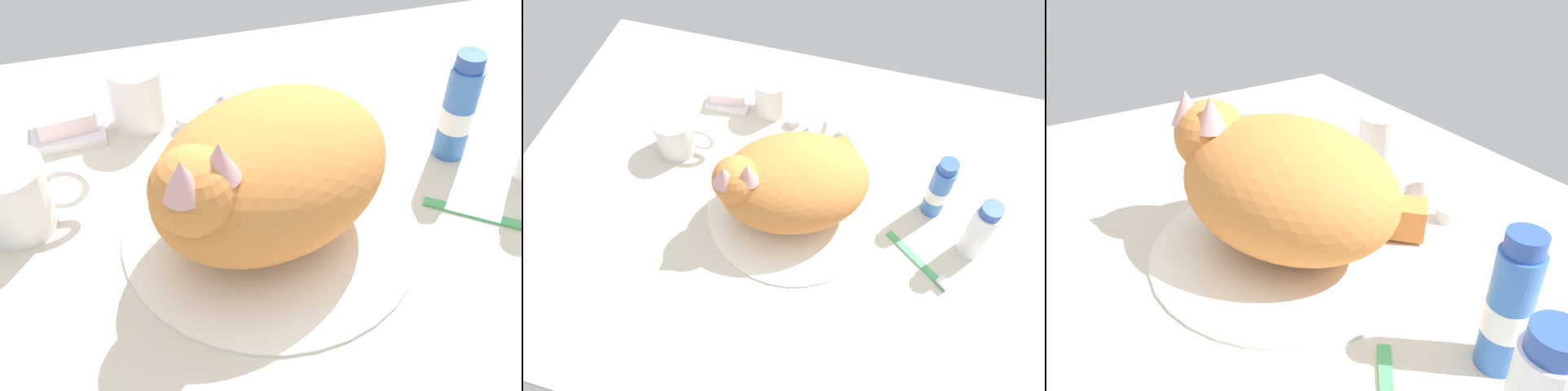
{
  "view_description": "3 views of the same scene",
  "coord_description": "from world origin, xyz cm",
  "views": [
    {
      "loc": [
        -13.49,
        -46.16,
        51.33
      ],
      "look_at": [
        -0.94,
        0.46,
        4.83
      ],
      "focal_mm": 44.78,
      "sensor_mm": 36.0,
      "label": 1
    },
    {
      "loc": [
        12.39,
        -49.91,
        80.65
      ],
      "look_at": [
        -1.31,
        -1.89,
        6.28
      ],
      "focal_mm": 35.59,
      "sensor_mm": 36.0,
      "label": 2
    },
    {
      "loc": [
        42.38,
        -24.27,
        35.66
      ],
      "look_at": [
        -0.46,
        2.76,
        6.08
      ],
      "focal_mm": 35.3,
      "sensor_mm": 36.0,
      "label": 3
    }
  ],
  "objects": [
    {
      "name": "faucet",
      "position": [
        0.0,
        18.29,
        2.7
      ],
      "size": [
        13.66,
        11.7,
        5.94
      ],
      "color": "silver",
      "rests_on": "ground_plane"
    },
    {
      "name": "sink_basin",
      "position": [
        0.0,
        0.0,
        0.41
      ],
      "size": [
        31.9,
        31.9,
        0.81
      ],
      "primitive_type": "cylinder",
      "color": "white",
      "rests_on": "ground_plane"
    },
    {
      "name": "soap_bar",
      "position": [
        -20.08,
        22.09,
        2.49
      ],
      "size": [
        7.54,
        4.98,
        2.57
      ],
      "primitive_type": "cube",
      "rotation": [
        0.0,
        0.0,
        0.12
      ],
      "color": "silver",
      "rests_on": "soap_dish"
    },
    {
      "name": "ground_plane",
      "position": [
        0.0,
        0.0,
        -1.5
      ],
      "size": [
        110.0,
        82.5,
        3.0
      ],
      "primitive_type": "cube",
      "color": "beige"
    },
    {
      "name": "soap_dish",
      "position": [
        -20.08,
        22.09,
        0.6
      ],
      "size": [
        9.0,
        6.4,
        1.2
      ],
      "primitive_type": "cube",
      "color": "white",
      "rests_on": "ground_plane"
    },
    {
      "name": "toothpaste_bottle",
      "position": [
        24.41,
        6.74,
        6.43
      ],
      "size": [
        3.88,
        3.88,
        13.8
      ],
      "color": "#3870C6",
      "rests_on": "ground_plane"
    },
    {
      "name": "coffee_mug",
      "position": [
        -25.65,
        7.7,
        4.11
      ],
      "size": [
        12.07,
        8.07,
        8.21
      ],
      "color": "white",
      "rests_on": "ground_plane"
    },
    {
      "name": "rinse_cup",
      "position": [
        -11.0,
        22.62,
        4.09
      ],
      "size": [
        6.94,
        6.94,
        8.19
      ],
      "color": "white",
      "rests_on": "ground_plane"
    },
    {
      "name": "cat",
      "position": [
        -0.75,
        -0.19,
        8.5
      ],
      "size": [
        31.17,
        29.51,
        16.92
      ],
      "color": "#D17F3D",
      "rests_on": "sink_basin"
    }
  ]
}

